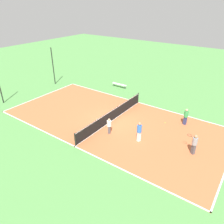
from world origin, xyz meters
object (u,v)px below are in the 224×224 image
(tennis_net, at_px, (112,115))
(player_near_blue, at_px, (139,130))
(fence_post_back_right, at_px, (53,66))
(tennis_ball_left_sideline, at_px, (165,123))
(player_far_white, at_px, (109,125))
(tennis_ball_midcourt, at_px, (109,124))
(player_baseline_gray, at_px, (194,143))
(tennis_ball_near_net, at_px, (209,124))
(bench, at_px, (119,84))
(player_far_green, at_px, (186,116))

(tennis_net, bearing_deg, player_near_blue, -111.55)
(player_near_blue, relative_size, fence_post_back_right, 0.36)
(tennis_ball_left_sideline, relative_size, fence_post_back_right, 0.01)
(tennis_ball_left_sideline, bearing_deg, player_far_white, 143.82)
(tennis_net, bearing_deg, tennis_ball_midcourt, -165.03)
(player_baseline_gray, xyz_separation_m, tennis_ball_near_net, (5.07, 0.11, -0.88))
(tennis_net, relative_size, bench, 4.84)
(bench, xyz_separation_m, player_near_blue, (-8.80, -7.74, 0.59))
(tennis_ball_midcourt, relative_size, fence_post_back_right, 0.01)
(tennis_ball_near_net, bearing_deg, player_near_blue, 147.33)
(tennis_net, xyz_separation_m, player_far_white, (-1.85, -1.04, 0.19))
(player_far_green, bearing_deg, fence_post_back_right, -168.09)
(fence_post_back_right, bearing_deg, tennis_ball_left_sideline, -94.36)
(player_near_blue, relative_size, tennis_ball_midcourt, 24.76)
(player_near_blue, bearing_deg, tennis_ball_midcourt, -80.00)
(player_near_blue, xyz_separation_m, tennis_ball_left_sideline, (3.81, -0.57, -0.93))
(bench, xyz_separation_m, player_far_white, (-9.24, -5.20, 0.39))
(tennis_ball_midcourt, distance_m, tennis_ball_near_net, 8.93)
(tennis_net, bearing_deg, tennis_ball_left_sideline, -59.92)
(tennis_net, relative_size, player_far_green, 6.28)
(player_baseline_gray, height_order, tennis_ball_left_sideline, player_baseline_gray)
(tennis_ball_midcourt, distance_m, fence_post_back_right, 12.94)
(tennis_ball_near_net, height_order, fence_post_back_right, fence_post_back_right)
(bench, height_order, player_far_white, player_far_white)
(player_far_white, bearing_deg, tennis_ball_left_sideline, 106.06)
(player_near_blue, height_order, tennis_ball_near_net, player_near_blue)
(tennis_ball_left_sideline, bearing_deg, tennis_ball_midcourt, 128.53)
(fence_post_back_right, bearing_deg, player_near_blue, -108.13)
(player_near_blue, bearing_deg, bench, -117.46)
(bench, height_order, fence_post_back_right, fence_post_back_right)
(tennis_ball_midcourt, bearing_deg, tennis_ball_near_net, -53.70)
(tennis_net, relative_size, fence_post_back_right, 2.06)
(tennis_ball_near_net, xyz_separation_m, fence_post_back_right, (-0.93, 19.16, 2.27))
(bench, relative_size, fence_post_back_right, 0.43)
(player_far_white, xyz_separation_m, player_baseline_gray, (1.32, -6.47, 0.15))
(player_far_white, distance_m, tennis_ball_near_net, 9.05)
(tennis_ball_midcourt, height_order, tennis_ball_near_net, same)
(player_far_green, bearing_deg, tennis_ball_midcourt, -130.80)
(tennis_ball_left_sideline, xyz_separation_m, fence_post_back_right, (1.21, 15.91, 2.27))
(player_near_blue, bearing_deg, tennis_net, -90.31)
(bench, bearing_deg, tennis_ball_midcourt, 118.19)
(tennis_net, relative_size, tennis_ball_left_sideline, 141.29)
(player_far_green, relative_size, tennis_ball_near_net, 22.48)
(bench, relative_size, tennis_ball_near_net, 29.19)
(player_baseline_gray, bearing_deg, player_far_green, -30.85)
(player_far_green, bearing_deg, player_baseline_gray, -49.96)
(player_far_white, xyz_separation_m, fence_post_back_right, (5.46, 12.80, 1.55))
(player_baseline_gray, relative_size, tennis_ball_near_net, 23.48)
(bench, distance_m, player_baseline_gray, 14.11)
(player_near_blue, distance_m, tennis_ball_left_sideline, 3.96)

